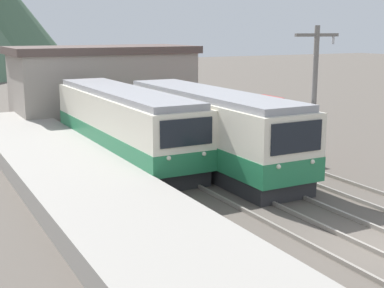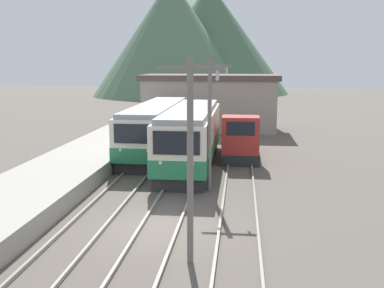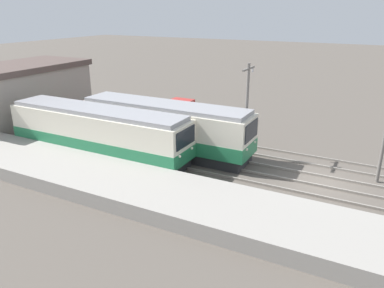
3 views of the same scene
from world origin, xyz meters
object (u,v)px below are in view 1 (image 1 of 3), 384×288
commuter_train_left (124,126)px  catenary_mast_mid (314,103)px  shunting_locomotive (238,128)px  commuter_train_center (208,131)px

commuter_train_left → catenary_mast_mid: catenary_mast_mid is taller
shunting_locomotive → catenary_mast_mid: bearing=-101.2°
commuter_train_center → shunting_locomotive: 3.71m
commuter_train_left → shunting_locomotive: commuter_train_left is taller
commuter_train_left → commuter_train_center: (2.80, -3.60, 0.06)m
commuter_train_left → shunting_locomotive: size_ratio=2.50×
catenary_mast_mid → commuter_train_left: bearing=115.5°
commuter_train_center → commuter_train_left: bearing=127.9°
commuter_train_center → catenary_mast_mid: (1.51, -5.43, 1.87)m
commuter_train_left → commuter_train_center: bearing=-52.1°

